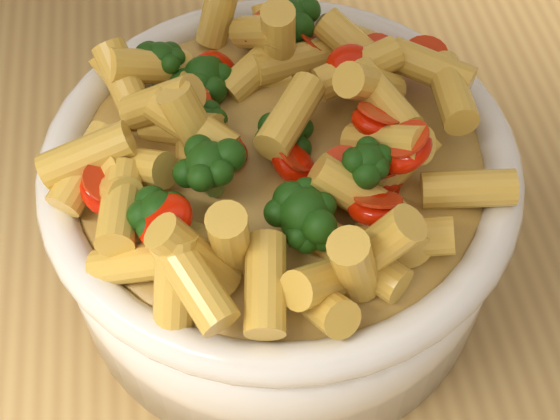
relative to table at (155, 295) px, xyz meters
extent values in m
cube|color=tan|center=(0.00, 0.00, 0.08)|extent=(1.20, 0.80, 0.04)
cylinder|color=tan|center=(0.55, 0.35, -0.37)|extent=(0.05, 0.05, 0.86)
cylinder|color=white|center=(0.09, -0.05, 0.15)|extent=(0.24, 0.24, 0.10)
ellipsoid|color=white|center=(0.09, -0.05, 0.12)|extent=(0.22, 0.22, 0.04)
torus|color=white|center=(0.09, -0.05, 0.20)|extent=(0.25, 0.25, 0.02)
ellipsoid|color=gold|center=(0.09, -0.05, 0.20)|extent=(0.21, 0.21, 0.02)
camera|label=1|loc=(0.05, -0.31, 0.51)|focal=50.00mm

